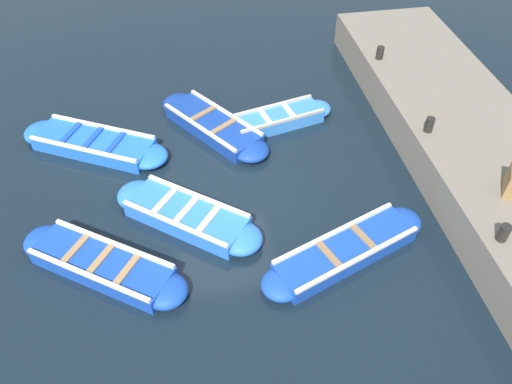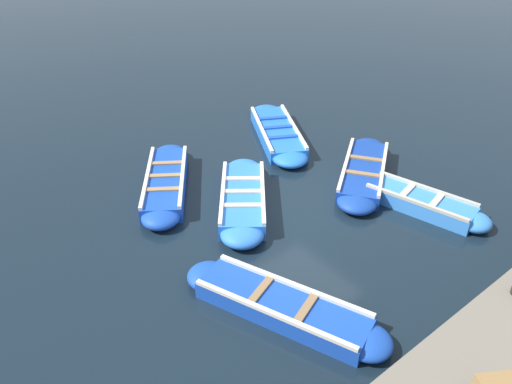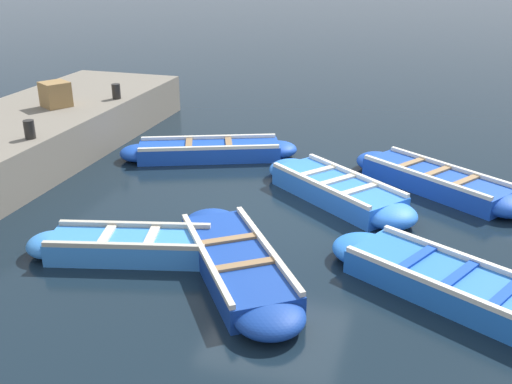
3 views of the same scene
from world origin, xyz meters
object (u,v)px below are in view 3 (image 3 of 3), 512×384
at_px(bollard_mid_north, 29,129).
at_px(bollard_north, 116,91).
at_px(boat_mid_row, 435,181).
at_px(boat_outer_left, 237,263).
at_px(boat_inner_gap, 337,190).
at_px(wooden_crate, 55,94).
at_px(boat_near_quay, 209,151).
at_px(boat_stern_in, 130,246).
at_px(boat_drifting, 458,287).

bearing_deg(bollard_mid_north, bollard_north, -90.00).
xyz_separation_m(boat_mid_row, boat_outer_left, (2.61, 4.06, -0.01)).
bearing_deg(boat_inner_gap, bollard_north, -21.86).
bearing_deg(wooden_crate, boat_near_quay, -175.93).
height_order(boat_mid_row, bollard_north, bollard_north).
bearing_deg(boat_mid_row, boat_inner_gap, 30.37).
xyz_separation_m(boat_inner_gap, bollard_north, (5.66, -2.27, 0.94)).
distance_m(boat_mid_row, boat_near_quay, 4.79).
height_order(boat_stern_in, bollard_north, bollard_north).
bearing_deg(boat_mid_row, bollard_north, -9.73).
distance_m(boat_inner_gap, bollard_north, 6.17).
bearing_deg(boat_drifting, boat_stern_in, 2.71).
bearing_deg(boat_inner_gap, boat_near_quay, -25.81).
xyz_separation_m(boat_near_quay, bollard_north, (2.61, -0.80, 0.96)).
xyz_separation_m(boat_drifting, bollard_mid_north, (7.74, -1.82, 0.96)).
bearing_deg(boat_drifting, boat_inner_gap, -53.49).
height_order(boat_stern_in, boat_inner_gap, boat_inner_gap).
bearing_deg(boat_inner_gap, boat_mid_row, -149.63).
relative_size(boat_mid_row, boat_outer_left, 1.00).
relative_size(boat_inner_gap, wooden_crate, 6.05).
xyz_separation_m(boat_inner_gap, boat_near_quay, (3.05, -1.47, -0.02)).
xyz_separation_m(boat_stern_in, boat_drifting, (-4.66, -0.22, 0.00)).
xyz_separation_m(boat_outer_left, bollard_north, (4.76, -5.33, 0.96)).
xyz_separation_m(boat_outer_left, bollard_mid_north, (4.76, -2.06, 0.96)).
xyz_separation_m(boat_stern_in, boat_near_quay, (0.47, -4.51, -0.00)).
xyz_separation_m(boat_drifting, bollard_north, (7.74, -5.09, 0.96)).
distance_m(boat_inner_gap, boat_drifting, 3.51).
height_order(boat_mid_row, bollard_mid_north, bollard_mid_north).
relative_size(boat_mid_row, boat_drifting, 0.91).
bearing_deg(boat_mid_row, boat_stern_in, 43.31).
height_order(boat_mid_row, boat_drifting, boat_mid_row).
height_order(boat_inner_gap, bollard_mid_north, bollard_mid_north).
bearing_deg(boat_stern_in, boat_near_quay, -84.00).
bearing_deg(wooden_crate, boat_stern_in, 133.25).
relative_size(boat_inner_gap, boat_outer_left, 0.95).
bearing_deg(bollard_mid_north, boat_stern_in, 146.46).
xyz_separation_m(boat_drifting, boat_outer_left, (2.98, 0.24, -0.00)).
bearing_deg(boat_stern_in, bollard_north, -59.85).
bearing_deg(boat_drifting, bollard_mid_north, -13.25).
height_order(boat_outer_left, bollard_mid_north, bollard_mid_north).
relative_size(boat_near_quay, bollard_north, 11.05).
bearing_deg(boat_outer_left, bollard_mid_north, -23.43).
xyz_separation_m(boat_stern_in, boat_inner_gap, (-2.57, -3.04, 0.02)).
distance_m(boat_stern_in, boat_drifting, 4.67).
distance_m(boat_stern_in, boat_near_quay, 4.54).
bearing_deg(boat_stern_in, boat_mid_row, -136.69).
xyz_separation_m(boat_inner_gap, boat_outer_left, (0.89, 3.06, -0.02)).
height_order(boat_outer_left, wooden_crate, wooden_crate).
relative_size(boat_drifting, bollard_mid_north, 11.11).
distance_m(boat_inner_gap, wooden_crate, 6.78).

